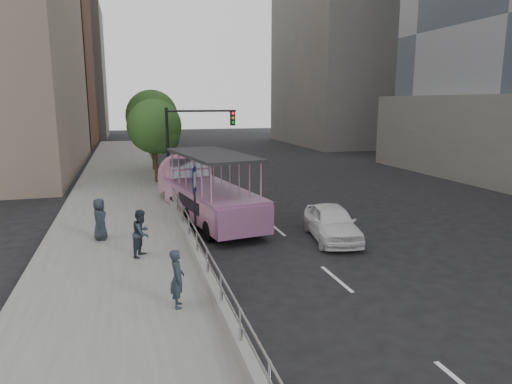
{
  "coord_description": "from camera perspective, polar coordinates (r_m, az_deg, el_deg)",
  "views": [
    {
      "loc": [
        -5.19,
        -14.45,
        5.53
      ],
      "look_at": [
        -0.63,
        1.61,
        2.22
      ],
      "focal_mm": 32.0,
      "sensor_mm": 36.0,
      "label": 1
    }
  ],
  "objects": [
    {
      "name": "ground",
      "position": [
        16.32,
        3.73,
        -8.61
      ],
      "size": [
        160.0,
        160.0,
        0.0
      ],
      "primitive_type": "plane",
      "color": "black"
    },
    {
      "name": "midrise_brick",
      "position": [
        64.18,
        -28.53,
        16.6
      ],
      "size": [
        18.0,
        16.0,
        26.0
      ],
      "primitive_type": "cube",
      "color": "brown",
      "rests_on": "ground"
    },
    {
      "name": "pedestrian_near",
      "position": [
        12.08,
        -9.82,
        -10.59
      ],
      "size": [
        0.4,
        0.58,
        1.55
      ],
      "primitive_type": "imported",
      "rotation": [
        0.0,
        0.0,
        1.52
      ],
      "color": "#272F39",
      "rests_on": "sidewalk"
    },
    {
      "name": "street_tree_near",
      "position": [
        30.48,
        -12.38,
        7.75
      ],
      "size": [
        3.52,
        3.52,
        5.72
      ],
      "color": "#352518",
      "rests_on": "ground"
    },
    {
      "name": "pedestrian_mid",
      "position": [
        16.14,
        -14.11,
        -4.98
      ],
      "size": [
        0.92,
        1.0,
        1.64
      ],
      "primitive_type": "imported",
      "rotation": [
        0.0,
        0.0,
        1.07
      ],
      "color": "#272F39",
      "rests_on": "sidewalk"
    },
    {
      "name": "guardrail",
      "position": [
        17.15,
        -8.4,
        -3.72
      ],
      "size": [
        0.07,
        22.0,
        0.71
      ],
      "color": "#A8A7AC",
      "rests_on": "kerb_wall"
    },
    {
      "name": "traffic_signal",
      "position": [
        27.25,
        -8.51,
        6.83
      ],
      "size": [
        4.2,
        0.32,
        5.2
      ],
      "color": "black",
      "rests_on": "ground"
    },
    {
      "name": "midrise_stone_a",
      "position": [
        65.34,
        13.76,
        20.14
      ],
      "size": [
        20.0,
        20.0,
        32.0
      ],
      "primitive_type": "cube",
      "color": "slate",
      "rests_on": "ground"
    },
    {
      "name": "pedestrian_far",
      "position": [
        18.5,
        -18.95,
        -3.23
      ],
      "size": [
        0.59,
        0.84,
        1.62
      ],
      "primitive_type": "imported",
      "rotation": [
        0.0,
        0.0,
        1.47
      ],
      "color": "#272F39",
      "rests_on": "sidewalk"
    },
    {
      "name": "street_tree_far",
      "position": [
        36.45,
        -12.71,
        9.03
      ],
      "size": [
        3.97,
        3.97,
        6.45
      ],
      "color": "#352518",
      "rests_on": "ground"
    },
    {
      "name": "sidewalk",
      "position": [
        25.04,
        -16.75,
        -1.67
      ],
      "size": [
        5.5,
        80.0,
        0.3
      ],
      "primitive_type": "cube",
      "color": "#989893",
      "rests_on": "ground"
    },
    {
      "name": "car",
      "position": [
        18.8,
        9.46,
        -3.78
      ],
      "size": [
        2.36,
        4.4,
        1.43
      ],
      "primitive_type": "imported",
      "rotation": [
        0.0,
        0.0,
        -0.17
      ],
      "color": "white",
      "rests_on": "ground"
    },
    {
      "name": "parking_sign",
      "position": [
        18.2,
        -7.67,
        -0.49
      ],
      "size": [
        0.25,
        0.65,
        3.01
      ],
      "color": "black",
      "rests_on": "ground"
    },
    {
      "name": "midrise_stone_b",
      "position": [
        79.32,
        -24.36,
        13.49
      ],
      "size": [
        16.0,
        14.0,
        20.0
      ],
      "primitive_type": "cube",
      "color": "slate",
      "rests_on": "ground"
    },
    {
      "name": "duck_boat",
      "position": [
        22.07,
        -6.57,
        -0.13
      ],
      "size": [
        3.89,
        10.08,
        3.27
      ],
      "color": "black",
      "rests_on": "ground"
    },
    {
      "name": "kerb_wall",
      "position": [
        17.33,
        -8.33,
        -5.84
      ],
      "size": [
        0.24,
        30.0,
        0.36
      ],
      "primitive_type": "cube",
      "color": "gray",
      "rests_on": "sidewalk"
    }
  ]
}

